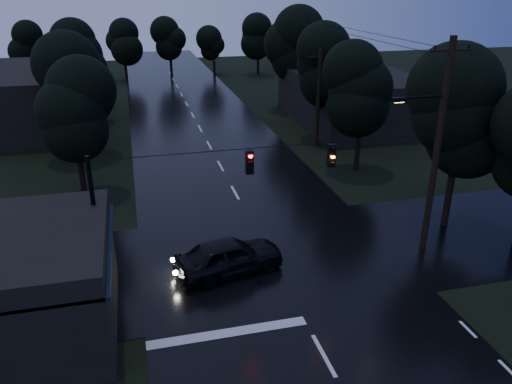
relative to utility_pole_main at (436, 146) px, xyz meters
name	(u,v)px	position (x,y,z in m)	size (l,w,h in m)	color
main_road	(209,145)	(-7.41, 19.00, -5.26)	(12.00, 120.00, 0.02)	black
cross_street	(270,257)	(-7.41, 1.00, -5.26)	(60.00, 9.00, 0.02)	black
building_far_right	(353,98)	(6.59, 23.00, -3.06)	(10.00, 14.00, 4.40)	black
building_far_left	(35,97)	(-21.41, 29.00, -2.76)	(10.00, 16.00, 5.00)	black
utility_pole_main	(436,146)	(0.00, 0.00, 0.00)	(3.50, 0.30, 10.00)	black
utility_pole_far	(318,97)	(0.89, 17.00, -1.38)	(2.00, 0.30, 7.50)	black
anchor_pole_left	(97,227)	(-14.91, 0.00, -2.26)	(0.18, 0.18, 6.00)	black
span_signals	(290,158)	(-6.85, -0.01, -0.01)	(15.00, 0.37, 1.12)	black
tree_corner_near	(462,115)	(2.59, 2.00, 0.74)	(4.48, 4.48, 9.44)	black
tree_left_a	(72,111)	(-16.41, 11.00, -0.02)	(3.92, 3.92, 8.26)	black
tree_left_b	(72,80)	(-17.01, 19.00, 0.36)	(4.20, 4.20, 8.85)	black
tree_left_c	(74,56)	(-17.61, 29.00, 0.74)	(4.48, 4.48, 9.44)	black
tree_right_a	(363,89)	(1.59, 11.00, 0.36)	(4.20, 4.20, 8.85)	black
tree_right_b	(326,64)	(2.19, 19.00, 0.74)	(4.48, 4.48, 9.44)	black
tree_right_c	(294,45)	(2.79, 29.00, 1.11)	(4.76, 4.76, 10.03)	black
car	(229,256)	(-9.52, 0.17, -4.43)	(1.95, 4.84, 1.65)	black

